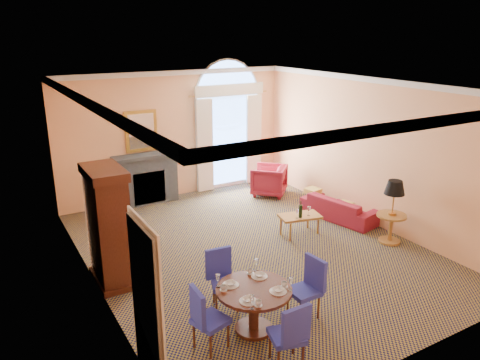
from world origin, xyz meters
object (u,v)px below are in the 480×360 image
armoire (109,228)px  sofa (340,208)px  dining_table (254,299)px  coffee_table (300,216)px  armchair (269,180)px  side_table (393,203)px

armoire → sofa: (5.27, 0.17, -0.72)m
dining_table → sofa: (3.91, 2.59, -0.25)m
coffee_table → sofa: bearing=23.5°
sofa → coffee_table: coffee_table is taller
armchair → armoire: bearing=-18.8°
armchair → dining_table: bearing=9.3°
coffee_table → dining_table: bearing=-125.3°
sofa → side_table: (0.05, -1.46, 0.57)m
coffee_table → side_table: (1.37, -1.21, 0.43)m
side_table → armchair: bearing=98.3°
armoire → dining_table: 2.81m
dining_table → coffee_table: bearing=42.0°
armoire → armchair: armoire is taller
armoire → sofa: armoire is taller
armoire → coffee_table: armoire is taller
coffee_table → side_table: side_table is taller
sofa → side_table: size_ratio=1.39×
sofa → coffee_table: (-1.32, -0.25, 0.15)m
armoire → armchair: bearing=26.3°
side_table → dining_table: bearing=-164.2°
armoire → armchair: size_ratio=2.37×
dining_table → armchair: size_ratio=1.26×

